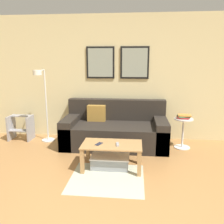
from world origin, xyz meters
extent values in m
cube|color=beige|center=(0.00, 3.12, 1.27)|extent=(5.60, 0.06, 2.55)
cube|color=black|center=(-0.38, 3.07, 1.59)|extent=(0.58, 0.02, 0.64)
cube|color=#939E8E|center=(-0.38, 3.06, 1.59)|extent=(0.51, 0.01, 0.57)
cube|color=black|center=(0.32, 3.07, 1.59)|extent=(0.58, 0.02, 0.64)
cube|color=#939E8E|center=(0.32, 3.06, 1.59)|extent=(0.51, 0.01, 0.57)
cube|color=#B2B79E|center=(-0.03, 1.23, 0.00)|extent=(1.04, 0.95, 0.01)
cube|color=#28231E|center=(-0.03, 2.57, 0.22)|extent=(1.99, 0.95, 0.44)
cube|color=#28231E|center=(-0.03, 2.95, 0.65)|extent=(1.99, 0.20, 0.42)
cube|color=#28231E|center=(-0.90, 2.57, 0.28)|extent=(0.24, 0.95, 0.56)
cube|color=#28231E|center=(0.84, 2.57, 0.28)|extent=(0.24, 0.95, 0.56)
cube|color=#A87A33|center=(-0.43, 2.78, 0.60)|extent=(0.36, 0.14, 0.32)
cube|color=#AD7F4C|center=(0.01, 1.57, 0.39)|extent=(0.91, 0.50, 0.02)
cube|color=#AD7F4C|center=(-0.41, 1.35, 0.19)|extent=(0.06, 0.06, 0.38)
cube|color=#AD7F4C|center=(0.43, 1.35, 0.19)|extent=(0.06, 0.06, 0.38)
cube|color=#AD7F4C|center=(-0.41, 1.78, 0.19)|extent=(0.06, 0.06, 0.38)
cube|color=#AD7F4C|center=(0.43, 1.78, 0.19)|extent=(0.06, 0.06, 0.38)
cube|color=gray|center=(-0.02, 1.61, 0.09)|extent=(0.57, 0.36, 0.17)
cube|color=silver|center=(-0.02, 1.61, 0.18)|extent=(0.59, 0.38, 0.02)
cylinder|color=white|center=(-1.45, 2.72, 0.01)|extent=(0.26, 0.26, 0.02)
cylinder|color=white|center=(-1.45, 2.72, 0.74)|extent=(0.03, 0.03, 1.43)
cylinder|color=white|center=(-1.45, 2.56, 1.45)|extent=(0.02, 0.33, 0.02)
cylinder|color=white|center=(-1.45, 2.39, 1.42)|extent=(0.16, 0.16, 0.09)
cylinder|color=white|center=(1.26, 2.59, 0.01)|extent=(0.30, 0.30, 0.01)
cylinder|color=white|center=(1.26, 2.59, 0.29)|extent=(0.04, 0.04, 0.54)
cylinder|color=white|center=(1.26, 2.59, 0.57)|extent=(0.35, 0.35, 0.02)
cube|color=#B73333|center=(1.25, 2.60, 0.59)|extent=(0.19, 0.19, 0.02)
cube|color=#B73333|center=(1.25, 2.58, 0.60)|extent=(0.23, 0.17, 0.01)
cube|color=#387F4C|center=(1.26, 2.60, 0.62)|extent=(0.23, 0.19, 0.02)
cube|color=#D18438|center=(1.27, 2.58, 0.64)|extent=(0.25, 0.18, 0.02)
cube|color=#99999E|center=(0.10, 1.54, 0.41)|extent=(0.06, 0.15, 0.02)
cube|color=#1E2338|center=(-0.19, 1.54, 0.40)|extent=(0.12, 0.15, 0.01)
cube|color=#99999E|center=(-2.25, 2.73, 0.25)|extent=(0.03, 0.34, 0.51)
cube|color=#99999E|center=(-1.82, 2.73, 0.25)|extent=(0.03, 0.34, 0.51)
cube|color=#99999E|center=(-2.04, 2.67, 0.21)|extent=(0.40, 0.15, 0.02)
cube|color=#99999E|center=(-2.04, 2.79, 0.50)|extent=(0.40, 0.15, 0.02)
camera|label=1|loc=(0.36, -1.83, 1.66)|focal=38.00mm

